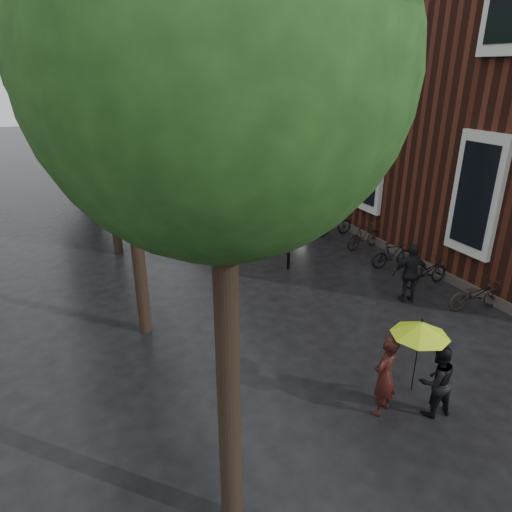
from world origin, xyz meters
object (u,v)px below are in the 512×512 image
ad_lightbox (304,200)px  person_burgundy (385,375)px  parked_bicycles (313,213)px  lamp_post (290,204)px  pedestrian_walking (411,274)px  person_black (436,381)px

ad_lightbox → person_burgundy: bearing=-112.1°
parked_bicycles → lamp_post: lamp_post is taller
person_burgundy → parked_bicycles: size_ratio=0.10×
parked_bicycles → ad_lightbox: bearing=90.7°
parked_bicycles → person_burgundy: bearing=-114.3°
pedestrian_walking → ad_lightbox: (1.28, 8.48, -0.06)m
person_black → lamp_post: size_ratio=0.41×
pedestrian_walking → person_black: bearing=77.4°
person_burgundy → pedestrian_walking: pedestrian_walking is taller
person_burgundy → ad_lightbox: (5.02, 11.98, -0.03)m
person_black → parked_bicycles: person_black is taller
pedestrian_walking → parked_bicycles: bearing=-76.4°
pedestrian_walking → ad_lightbox: pedestrian_walking is taller
pedestrian_walking → lamp_post: 4.36m
person_burgundy → lamp_post: 7.37m
parked_bicycles → lamp_post: (-3.41, -4.08, 1.84)m
ad_lightbox → lamp_post: 6.17m
pedestrian_walking → lamp_post: lamp_post is taller
pedestrian_walking → lamp_post: bearing=-35.9°
person_burgundy → ad_lightbox: person_burgundy is taller
person_burgundy → parked_bicycles: 12.22m
person_burgundy → ad_lightbox: size_ratio=1.05×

